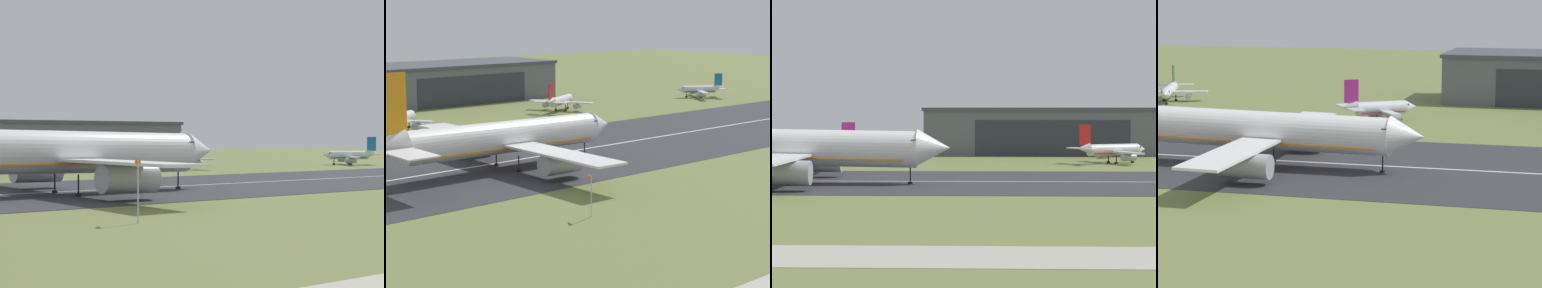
# 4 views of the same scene
# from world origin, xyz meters

# --- Properties ---
(ground_plane) EXTENTS (674.81, 674.81, 0.00)m
(ground_plane) POSITION_xyz_m (0.00, 52.01, 0.00)
(ground_plane) COLOR olive
(runway_strip) EXTENTS (434.81, 51.23, 0.06)m
(runway_strip) POSITION_xyz_m (0.00, 104.02, 0.03)
(runway_strip) COLOR #333338
(runway_strip) RESTS_ON ground_plane
(runway_centreline) EXTENTS (391.33, 0.70, 0.01)m
(runway_centreline) POSITION_xyz_m (0.00, 104.02, 0.07)
(runway_centreline) COLOR silver
(runway_centreline) RESTS_ON runway_strip
(hangar_building) EXTENTS (69.86, 28.89, 13.02)m
(hangar_building) POSITION_xyz_m (37.19, 199.99, 6.53)
(hangar_building) COLOR slate
(hangar_building) RESTS_ON ground_plane
(airplane_landing) EXTENTS (56.85, 59.04, 20.10)m
(airplane_landing) POSITION_xyz_m (-13.65, 98.57, 6.08)
(airplane_landing) COLOR white
(airplane_landing) RESTS_ON ground_plane
(airplane_parked_west) EXTENTS (18.85, 18.01, 9.73)m
(airplane_parked_west) POSITION_xyz_m (-6.19, 154.65, 2.93)
(airplane_parked_west) COLOR silver
(airplane_parked_west) RESTS_ON ground_plane
(airplane_parked_centre) EXTENTS (19.64, 19.56, 9.14)m
(airplane_parked_centre) POSITION_xyz_m (49.22, 156.51, 3.11)
(airplane_parked_centre) COLOR silver
(airplane_parked_centre) RESTS_ON ground_plane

